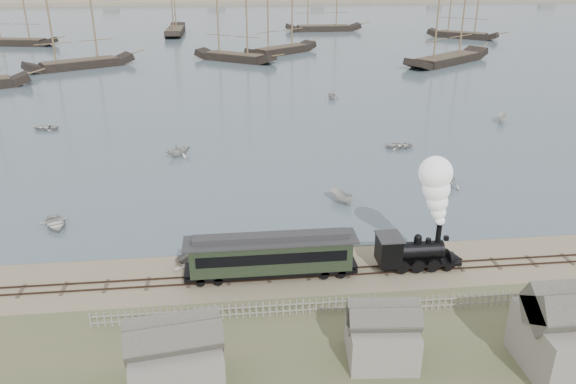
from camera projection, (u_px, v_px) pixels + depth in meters
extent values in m
plane|color=gray|center=(317.00, 261.00, 44.66)|extent=(600.00, 600.00, 0.00)
cube|color=#42525E|center=(242.00, 22.00, 200.05)|extent=(600.00, 336.00, 0.06)
cube|color=#37271E|center=(322.00, 276.00, 42.33)|extent=(120.00, 0.08, 0.12)
cube|color=#37271E|center=(320.00, 269.00, 43.25)|extent=(120.00, 0.08, 0.12)
cube|color=#3D3127|center=(321.00, 274.00, 42.82)|extent=(120.00, 1.80, 0.06)
cube|color=tan|center=(237.00, 3.00, 273.20)|extent=(500.00, 20.00, 1.80)
cube|color=black|center=(418.00, 261.00, 43.33)|extent=(6.31, 1.86, 0.23)
cylinder|color=black|center=(414.00, 250.00, 42.93)|extent=(3.90, 1.39, 1.39)
cube|color=black|center=(389.00, 250.00, 42.65)|extent=(1.67, 2.04, 2.13)
cube|color=#2D2D30|center=(390.00, 237.00, 42.21)|extent=(1.86, 2.23, 0.11)
cylinder|color=black|center=(438.00, 235.00, 42.62)|extent=(0.41, 0.41, 1.48)
sphere|color=black|center=(418.00, 238.00, 42.52)|extent=(0.59, 0.59, 0.59)
cone|color=black|center=(455.00, 260.00, 43.67)|extent=(1.30, 1.86, 1.86)
cube|color=black|center=(446.00, 238.00, 42.81)|extent=(0.32, 0.32, 0.32)
cube|color=black|center=(271.00, 269.00, 42.19)|extent=(12.83, 2.11, 0.32)
cube|color=black|center=(271.00, 254.00, 41.68)|extent=(11.92, 2.29, 2.29)
cube|color=black|center=(272.00, 259.00, 40.53)|extent=(11.00, 0.06, 0.82)
cube|color=black|center=(270.00, 244.00, 42.66)|extent=(11.00, 0.06, 0.82)
cube|color=#2D2D30|center=(271.00, 240.00, 41.22)|extent=(12.83, 2.47, 0.16)
cube|color=#2D2D30|center=(271.00, 237.00, 41.11)|extent=(11.46, 1.10, 0.41)
imported|color=beige|center=(199.00, 265.00, 43.30)|extent=(4.78, 4.96, 0.84)
imported|color=beige|center=(55.00, 224.00, 49.86)|extent=(4.20, 3.68, 0.72)
imported|color=beige|center=(178.00, 149.00, 67.17)|extent=(4.04, 4.18, 1.69)
imported|color=beige|center=(341.00, 197.00, 54.71)|extent=(3.27, 2.60, 1.20)
imported|color=beige|center=(400.00, 145.00, 70.09)|extent=(2.76, 3.68, 0.72)
imported|color=beige|center=(448.00, 180.00, 58.21)|extent=(4.17, 4.06, 1.67)
imported|color=beige|center=(502.00, 118.00, 80.62)|extent=(3.45, 2.62, 1.26)
imported|color=beige|center=(45.00, 127.00, 77.35)|extent=(2.88, 3.74, 0.72)
imported|color=beige|center=(332.00, 95.00, 93.47)|extent=(3.30, 3.02, 1.47)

